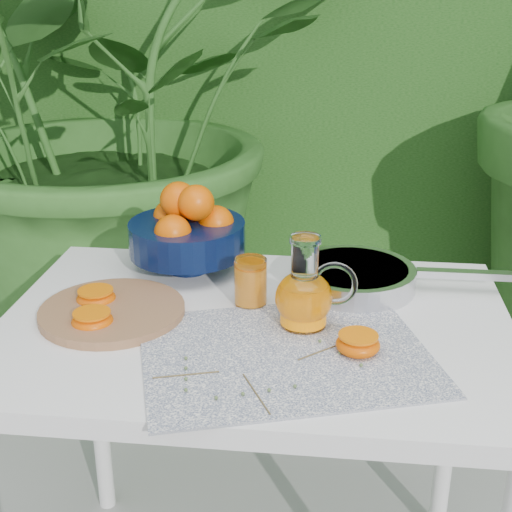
# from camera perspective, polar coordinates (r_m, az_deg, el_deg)

# --- Properties ---
(hedge_backdrop) EXTENTS (8.00, 1.65, 2.50)m
(hedge_backdrop) POSITION_cam_1_polar(r_m,az_deg,el_deg) (3.35, 5.52, 18.55)
(hedge_backdrop) COLOR #184413
(hedge_backdrop) RESTS_ON ground
(potted_plant_left) EXTENTS (2.72, 2.72, 1.93)m
(potted_plant_left) POSITION_cam_1_polar(r_m,az_deg,el_deg) (2.63, -11.28, 12.26)
(potted_plant_left) COLOR #2D5D1F
(potted_plant_left) RESTS_ON ground
(white_table) EXTENTS (1.00, 0.70, 0.75)m
(white_table) POSITION_cam_1_polar(r_m,az_deg,el_deg) (1.43, -0.09, -8.17)
(white_table) COLOR white
(white_table) RESTS_ON ground
(placemat) EXTENTS (0.60, 0.52, 0.00)m
(placemat) POSITION_cam_1_polar(r_m,az_deg,el_deg) (1.28, 2.36, -7.79)
(placemat) COLOR #0B193F
(placemat) RESTS_ON white_table
(cutting_board) EXTENTS (0.36, 0.36, 0.02)m
(cutting_board) POSITION_cam_1_polar(r_m,az_deg,el_deg) (1.44, -11.43, -4.38)
(cutting_board) COLOR olive
(cutting_board) RESTS_ON white_table
(fruit_bowl) EXTENTS (0.32, 0.32, 0.21)m
(fruit_bowl) POSITION_cam_1_polar(r_m,az_deg,el_deg) (1.60, -5.47, 2.07)
(fruit_bowl) COLOR black
(fruit_bowl) RESTS_ON white_table
(juice_pitcher) EXTENTS (0.16, 0.11, 0.18)m
(juice_pitcher) POSITION_cam_1_polar(r_m,az_deg,el_deg) (1.35, 3.94, -3.16)
(juice_pitcher) COLOR white
(juice_pitcher) RESTS_ON white_table
(juice_tumbler) EXTENTS (0.08, 0.08, 0.10)m
(juice_tumbler) POSITION_cam_1_polar(r_m,az_deg,el_deg) (1.44, -0.44, -2.13)
(juice_tumbler) COLOR white
(juice_tumbler) RESTS_ON white_table
(saute_pan) EXTENTS (0.47, 0.27, 0.05)m
(saute_pan) POSITION_cam_1_polar(r_m,az_deg,el_deg) (1.54, 7.94, -1.61)
(saute_pan) COLOR silver
(saute_pan) RESTS_ON white_table
(orange_halves) EXTENTS (0.61, 0.21, 0.04)m
(orange_halves) POSITION_cam_1_polar(r_m,az_deg,el_deg) (1.37, -6.37, -5.10)
(orange_halves) COLOR #E55502
(orange_halves) RESTS_ON white_table
(thyme_sprigs) EXTENTS (0.35, 0.28, 0.01)m
(thyme_sprigs) POSITION_cam_1_polar(r_m,az_deg,el_deg) (1.22, 0.49, -9.08)
(thyme_sprigs) COLOR brown
(thyme_sprigs) RESTS_ON white_table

